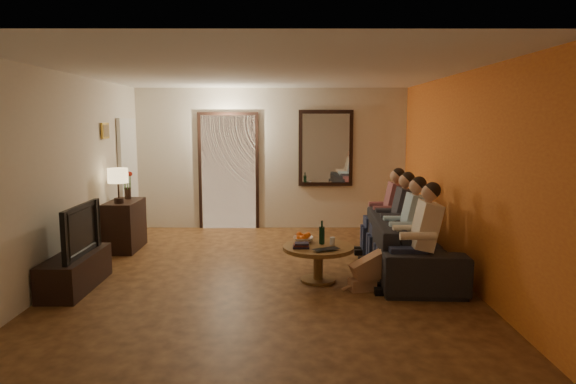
{
  "coord_description": "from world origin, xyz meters",
  "views": [
    {
      "loc": [
        0.29,
        -6.52,
        1.99
      ],
      "look_at": [
        0.3,
        0.3,
        1.05
      ],
      "focal_mm": 32.0,
      "sensor_mm": 36.0,
      "label": 1
    }
  ],
  "objects_px": {
    "table_lamp": "(118,185)",
    "person_b": "(408,231)",
    "person_c": "(398,222)",
    "wine_bottle": "(322,232)",
    "dresser": "(125,225)",
    "tv": "(73,230)",
    "coffee_table": "(318,263)",
    "bowl": "(303,239)",
    "dog": "(371,267)",
    "person_a": "(420,242)",
    "person_d": "(389,214)",
    "sofa": "(410,244)",
    "laptop": "(328,250)",
    "tv_stand": "(75,272)"
  },
  "relations": [
    {
      "from": "bowl",
      "to": "wine_bottle",
      "type": "xyz_separation_m",
      "value": [
        0.23,
        -0.12,
        0.12
      ]
    },
    {
      "from": "sofa",
      "to": "bowl",
      "type": "bearing_deg",
      "value": 102.9
    },
    {
      "from": "dog",
      "to": "bowl",
      "type": "bearing_deg",
      "value": 130.73
    },
    {
      "from": "sofa",
      "to": "coffee_table",
      "type": "height_order",
      "value": "sofa"
    },
    {
      "from": "tv_stand",
      "to": "person_d",
      "type": "height_order",
      "value": "person_d"
    },
    {
      "from": "sofa",
      "to": "wine_bottle",
      "type": "bearing_deg",
      "value": 110.06
    },
    {
      "from": "table_lamp",
      "to": "person_b",
      "type": "xyz_separation_m",
      "value": [
        4.08,
        -1.24,
        -0.44
      ]
    },
    {
      "from": "tv",
      "to": "wine_bottle",
      "type": "xyz_separation_m",
      "value": [
        2.98,
        0.39,
        -0.11
      ]
    },
    {
      "from": "dresser",
      "to": "laptop",
      "type": "relative_size",
      "value": 2.62
    },
    {
      "from": "sofa",
      "to": "table_lamp",
      "type": "bearing_deg",
      "value": 80.66
    },
    {
      "from": "dresser",
      "to": "tv",
      "type": "xyz_separation_m",
      "value": [
        0.0,
        -1.91,
        0.33
      ]
    },
    {
      "from": "bowl",
      "to": "person_c",
      "type": "bearing_deg",
      "value": 22.14
    },
    {
      "from": "tv_stand",
      "to": "dog",
      "type": "relative_size",
      "value": 2.22
    },
    {
      "from": "person_a",
      "to": "table_lamp",
      "type": "bearing_deg",
      "value": 155.76
    },
    {
      "from": "sofa",
      "to": "person_d",
      "type": "xyz_separation_m",
      "value": [
        -0.1,
        0.9,
        0.24
      ]
    },
    {
      "from": "tv_stand",
      "to": "dog",
      "type": "bearing_deg",
      "value": -0.98
    },
    {
      "from": "dog",
      "to": "laptop",
      "type": "bearing_deg",
      "value": 159.18
    },
    {
      "from": "dresser",
      "to": "coffee_table",
      "type": "relative_size",
      "value": 0.97
    },
    {
      "from": "person_a",
      "to": "bowl",
      "type": "bearing_deg",
      "value": 153.73
    },
    {
      "from": "table_lamp",
      "to": "person_c",
      "type": "relative_size",
      "value": 0.45
    },
    {
      "from": "dresser",
      "to": "tv_stand",
      "type": "distance_m",
      "value": 1.91
    },
    {
      "from": "dog",
      "to": "coffee_table",
      "type": "distance_m",
      "value": 0.7
    },
    {
      "from": "sofa",
      "to": "dog",
      "type": "bearing_deg",
      "value": 144.4
    },
    {
      "from": "coffee_table",
      "to": "bowl",
      "type": "relative_size",
      "value": 3.43
    },
    {
      "from": "sofa",
      "to": "wine_bottle",
      "type": "distance_m",
      "value": 1.28
    },
    {
      "from": "tv",
      "to": "person_b",
      "type": "xyz_separation_m",
      "value": [
        4.08,
        0.45,
        -0.12
      ]
    },
    {
      "from": "person_a",
      "to": "person_d",
      "type": "height_order",
      "value": "same"
    },
    {
      "from": "sofa",
      "to": "laptop",
      "type": "relative_size",
      "value": 7.5
    },
    {
      "from": "tv",
      "to": "dog",
      "type": "bearing_deg",
      "value": -90.98
    },
    {
      "from": "dresser",
      "to": "tv_stand",
      "type": "xyz_separation_m",
      "value": [
        0.0,
        -1.91,
        -0.18
      ]
    },
    {
      "from": "person_d",
      "to": "laptop",
      "type": "height_order",
      "value": "person_d"
    },
    {
      "from": "coffee_table",
      "to": "bowl",
      "type": "distance_m",
      "value": 0.38
    },
    {
      "from": "table_lamp",
      "to": "coffee_table",
      "type": "bearing_deg",
      "value": -25.55
    },
    {
      "from": "tv_stand",
      "to": "sofa",
      "type": "bearing_deg",
      "value": 10.14
    },
    {
      "from": "dog",
      "to": "laptop",
      "type": "height_order",
      "value": "dog"
    },
    {
      "from": "dresser",
      "to": "person_a",
      "type": "distance_m",
      "value": 4.57
    },
    {
      "from": "person_a",
      "to": "tv",
      "type": "bearing_deg",
      "value": 177.86
    },
    {
      "from": "table_lamp",
      "to": "tv",
      "type": "xyz_separation_m",
      "value": [
        0.0,
        -1.69,
        -0.32
      ]
    },
    {
      "from": "person_b",
      "to": "wine_bottle",
      "type": "height_order",
      "value": "person_b"
    },
    {
      "from": "tv",
      "to": "bowl",
      "type": "bearing_deg",
      "value": -79.57
    },
    {
      "from": "person_c",
      "to": "wine_bottle",
      "type": "bearing_deg",
      "value": -149.01
    },
    {
      "from": "tv_stand",
      "to": "bowl",
      "type": "xyz_separation_m",
      "value": [
        2.75,
        0.51,
        0.27
      ]
    },
    {
      "from": "tv_stand",
      "to": "dog",
      "type": "xyz_separation_m",
      "value": [
        3.53,
        -0.06,
        0.07
      ]
    },
    {
      "from": "person_c",
      "to": "wine_bottle",
      "type": "height_order",
      "value": "person_c"
    },
    {
      "from": "person_b",
      "to": "person_c",
      "type": "xyz_separation_m",
      "value": [
        0.0,
        0.6,
        0.0
      ]
    },
    {
      "from": "tv",
      "to": "sofa",
      "type": "bearing_deg",
      "value": -79.86
    },
    {
      "from": "wine_bottle",
      "to": "dresser",
      "type": "bearing_deg",
      "value": 152.96
    },
    {
      "from": "tv",
      "to": "person_b",
      "type": "height_order",
      "value": "person_b"
    },
    {
      "from": "person_d",
      "to": "person_a",
      "type": "bearing_deg",
      "value": -90.0
    },
    {
      "from": "dog",
      "to": "tv",
      "type": "bearing_deg",
      "value": 165.67
    }
  ]
}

